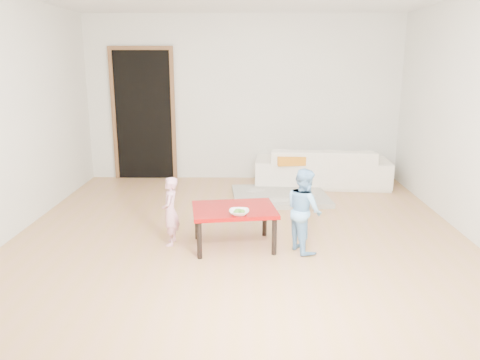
{
  "coord_description": "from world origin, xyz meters",
  "views": [
    {
      "loc": [
        0.09,
        -5.04,
        1.89
      ],
      "look_at": [
        0.0,
        -0.2,
        0.65
      ],
      "focal_mm": 35.0,
      "sensor_mm": 36.0,
      "label": 1
    }
  ],
  "objects_px": {
    "child_pink": "(170,211)",
    "basin": "(246,208)",
    "sofa": "(322,166)",
    "red_table": "(234,227)",
    "bowl": "(239,212)",
    "child_blue": "(304,210)"
  },
  "relations": [
    {
      "from": "sofa",
      "to": "red_table",
      "type": "distance_m",
      "value": 2.83
    },
    {
      "from": "red_table",
      "to": "basin",
      "type": "height_order",
      "value": "red_table"
    },
    {
      "from": "child_pink",
      "to": "sofa",
      "type": "bearing_deg",
      "value": 140.53
    },
    {
      "from": "red_table",
      "to": "child_blue",
      "type": "bearing_deg",
      "value": -6.53
    },
    {
      "from": "child_blue",
      "to": "sofa",
      "type": "bearing_deg",
      "value": -35.66
    },
    {
      "from": "bowl",
      "to": "child_pink",
      "type": "distance_m",
      "value": 0.78
    },
    {
      "from": "child_pink",
      "to": "red_table",
      "type": "bearing_deg",
      "value": 84.44
    },
    {
      "from": "child_pink",
      "to": "basin",
      "type": "bearing_deg",
      "value": 142.54
    },
    {
      "from": "bowl",
      "to": "child_blue",
      "type": "distance_m",
      "value": 0.67
    },
    {
      "from": "child_blue",
      "to": "red_table",
      "type": "bearing_deg",
      "value": 60.26
    },
    {
      "from": "red_table",
      "to": "bowl",
      "type": "bearing_deg",
      "value": -75.05
    },
    {
      "from": "bowl",
      "to": "child_blue",
      "type": "relative_size",
      "value": 0.23
    },
    {
      "from": "sofa",
      "to": "basin",
      "type": "height_order",
      "value": "sofa"
    },
    {
      "from": "child_pink",
      "to": "basin",
      "type": "relative_size",
      "value": 2.03
    },
    {
      "from": "sofa",
      "to": "red_table",
      "type": "xyz_separation_m",
      "value": [
        -1.28,
        -2.52,
        -0.09
      ]
    },
    {
      "from": "child_pink",
      "to": "child_blue",
      "type": "bearing_deg",
      "value": 83.37
    },
    {
      "from": "red_table",
      "to": "bowl",
      "type": "height_order",
      "value": "bowl"
    },
    {
      "from": "bowl",
      "to": "basin",
      "type": "height_order",
      "value": "bowl"
    },
    {
      "from": "sofa",
      "to": "child_pink",
      "type": "distance_m",
      "value": 3.14
    },
    {
      "from": "red_table",
      "to": "basin",
      "type": "distance_m",
      "value": 1.14
    },
    {
      "from": "red_table",
      "to": "child_blue",
      "type": "height_order",
      "value": "child_blue"
    },
    {
      "from": "child_pink",
      "to": "child_blue",
      "type": "xyz_separation_m",
      "value": [
        1.38,
        -0.13,
        0.07
      ]
    }
  ]
}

